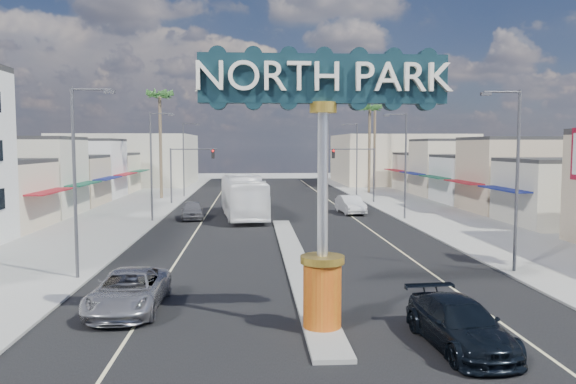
{
  "coord_description": "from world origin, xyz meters",
  "views": [
    {
      "loc": [
        -2.37,
        -16.6,
        6.35
      ],
      "look_at": [
        -0.59,
        10.93,
        4.03
      ],
      "focal_mm": 35.0,
      "sensor_mm": 36.0,
      "label": 1
    }
  ],
  "objects": [
    {
      "name": "ground",
      "position": [
        0.0,
        30.0,
        0.0
      ],
      "size": [
        160.0,
        160.0,
        0.0
      ],
      "primitive_type": "plane",
      "color": "gray",
      "rests_on": "ground"
    },
    {
      "name": "storefront_row_right",
      "position": [
        24.0,
        43.0,
        3.0
      ],
      "size": [
        12.0,
        42.0,
        6.0
      ],
      "primitive_type": "cube",
      "color": "#B7B29E",
      "rests_on": "ground"
    },
    {
      "name": "palm_right_mid",
      "position": [
        13.0,
        56.0,
        10.6
      ],
      "size": [
        2.6,
        2.6,
        12.1
      ],
      "color": "brown",
      "rests_on": "ground"
    },
    {
      "name": "car_parked_right",
      "position": [
        6.75,
        34.63,
        0.84
      ],
      "size": [
        2.26,
        5.23,
        1.68
      ],
      "primitive_type": "imported",
      "rotation": [
        0.0,
        0.0,
        0.1
      ],
      "color": "silver",
      "rests_on": "ground"
    },
    {
      "name": "car_parked_left",
      "position": [
        -7.49,
        31.64,
        0.78
      ],
      "size": [
        2.33,
        4.75,
        1.56
      ],
      "primitive_type": "imported",
      "rotation": [
        0.0,
        0.0,
        0.11
      ],
      "color": "slate",
      "rests_on": "ground"
    },
    {
      "name": "city_bus",
      "position": [
        -3.14,
        32.66,
        1.83
      ],
      "size": [
        4.44,
        13.4,
        3.66
      ],
      "primitive_type": "imported",
      "rotation": [
        0.0,
        0.0,
        0.11
      ],
      "color": "white",
      "rests_on": "ground"
    },
    {
      "name": "storefront_row_left",
      "position": [
        -24.0,
        43.0,
        3.0
      ],
      "size": [
        12.0,
        42.0,
        6.0
      ],
      "primitive_type": "cube",
      "color": "beige",
      "rests_on": "ground"
    },
    {
      "name": "streetlight_r_mid",
      "position": [
        10.43,
        30.0,
        5.07
      ],
      "size": [
        2.03,
        0.22,
        9.0
      ],
      "color": "#47474C",
      "rests_on": "ground"
    },
    {
      "name": "gateway_sign",
      "position": [
        0.0,
        1.98,
        5.93
      ],
      "size": [
        8.2,
        1.5,
        9.15
      ],
      "color": "red",
      "rests_on": "median_island"
    },
    {
      "name": "sidewalk_left",
      "position": [
        -14.0,
        30.0,
        0.06
      ],
      "size": [
        8.0,
        120.0,
        0.12
      ],
      "primitive_type": "cube",
      "color": "gray",
      "rests_on": "ground"
    },
    {
      "name": "sidewalk_right",
      "position": [
        14.0,
        30.0,
        0.06
      ],
      "size": [
        8.0,
        120.0,
        0.12
      ],
      "primitive_type": "cube",
      "color": "gray",
      "rests_on": "ground"
    },
    {
      "name": "road",
      "position": [
        0.0,
        30.0,
        0.01
      ],
      "size": [
        20.0,
        120.0,
        0.01
      ],
      "primitive_type": "cube",
      "color": "black",
      "rests_on": "ground"
    },
    {
      "name": "streetlight_l_mid",
      "position": [
        -10.43,
        30.0,
        5.07
      ],
      "size": [
        2.03,
        0.22,
        9.0
      ],
      "color": "#47474C",
      "rests_on": "ground"
    },
    {
      "name": "streetlight_l_far",
      "position": [
        -10.43,
        52.0,
        5.07
      ],
      "size": [
        2.03,
        0.22,
        9.0
      ],
      "color": "#47474C",
      "rests_on": "ground"
    },
    {
      "name": "streetlight_r_near",
      "position": [
        10.43,
        10.0,
        5.07
      ],
      "size": [
        2.03,
        0.22,
        9.0
      ],
      "color": "#47474C",
      "rests_on": "ground"
    },
    {
      "name": "median_island",
      "position": [
        0.0,
        14.0,
        0.08
      ],
      "size": [
        1.3,
        30.0,
        0.16
      ],
      "primitive_type": "cube",
      "color": "gray",
      "rests_on": "ground"
    },
    {
      "name": "backdrop_far_left",
      "position": [
        -22.0,
        75.0,
        4.0
      ],
      "size": [
        20.0,
        20.0,
        8.0
      ],
      "primitive_type": "cube",
      "color": "#B7B29E",
      "rests_on": "ground"
    },
    {
      "name": "streetlight_r_far",
      "position": [
        10.43,
        52.0,
        5.07
      ],
      "size": [
        2.03,
        0.22,
        9.0
      ],
      "color": "#47474C",
      "rests_on": "ground"
    },
    {
      "name": "suv_right",
      "position": [
        4.11,
        0.18,
        0.75
      ],
      "size": [
        2.54,
        5.31,
        1.49
      ],
      "primitive_type": "imported",
      "rotation": [
        0.0,
        0.0,
        0.09
      ],
      "color": "black",
      "rests_on": "ground"
    },
    {
      "name": "traffic_signal_left",
      "position": [
        -9.18,
        43.99,
        4.27
      ],
      "size": [
        5.09,
        0.45,
        6.0
      ],
      "color": "#47474C",
      "rests_on": "ground"
    },
    {
      "name": "palm_right_far",
      "position": [
        15.0,
        62.0,
        12.39
      ],
      "size": [
        2.6,
        2.6,
        14.1
      ],
      "color": "brown",
      "rests_on": "ground"
    },
    {
      "name": "palm_left_far",
      "position": [
        -13.0,
        50.0,
        11.5
      ],
      "size": [
        2.6,
        2.6,
        13.1
      ],
      "color": "brown",
      "rests_on": "ground"
    },
    {
      "name": "suv_left",
      "position": [
        -7.11,
        4.87,
        0.76
      ],
      "size": [
        2.62,
        5.54,
        1.53
      ],
      "primitive_type": "imported",
      "rotation": [
        0.0,
        0.0,
        -0.01
      ],
      "color": "#A09FA4",
      "rests_on": "ground"
    },
    {
      "name": "backdrop_far_right",
      "position": [
        22.0,
        75.0,
        4.0
      ],
      "size": [
        20.0,
        20.0,
        8.0
      ],
      "primitive_type": "cube",
      "color": "beige",
      "rests_on": "ground"
    },
    {
      "name": "traffic_signal_right",
      "position": [
        9.18,
        43.99,
        4.27
      ],
      "size": [
        5.09,
        0.45,
        6.0
      ],
      "color": "#47474C",
      "rests_on": "ground"
    },
    {
      "name": "streetlight_l_near",
      "position": [
        -10.43,
        10.0,
        5.07
      ],
      "size": [
        2.03,
        0.22,
        9.0
      ],
      "color": "#47474C",
      "rests_on": "ground"
    }
  ]
}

